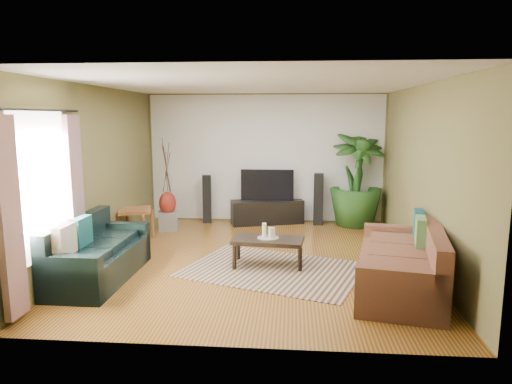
# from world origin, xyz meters

# --- Properties ---
(floor) EXTENTS (5.50, 5.50, 0.00)m
(floor) POSITION_xyz_m (0.00, 0.00, 0.00)
(floor) COLOR #966426
(floor) RESTS_ON ground
(ceiling) EXTENTS (5.50, 5.50, 0.00)m
(ceiling) POSITION_xyz_m (0.00, 0.00, 2.70)
(ceiling) COLOR white
(ceiling) RESTS_ON ground
(wall_back) EXTENTS (5.00, 0.00, 5.00)m
(wall_back) POSITION_xyz_m (0.00, 2.75, 1.35)
(wall_back) COLOR brown
(wall_back) RESTS_ON ground
(wall_front) EXTENTS (5.00, 0.00, 5.00)m
(wall_front) POSITION_xyz_m (0.00, -2.75, 1.35)
(wall_front) COLOR brown
(wall_front) RESTS_ON ground
(wall_left) EXTENTS (0.00, 5.50, 5.50)m
(wall_left) POSITION_xyz_m (-2.50, 0.00, 1.35)
(wall_left) COLOR brown
(wall_left) RESTS_ON ground
(wall_right) EXTENTS (0.00, 5.50, 5.50)m
(wall_right) POSITION_xyz_m (2.50, 0.00, 1.35)
(wall_right) COLOR brown
(wall_right) RESTS_ON ground
(backwall_panel) EXTENTS (4.90, 0.00, 4.90)m
(backwall_panel) POSITION_xyz_m (0.00, 2.74, 1.35)
(backwall_panel) COLOR white
(backwall_panel) RESTS_ON ground
(window_pane) EXTENTS (0.00, 1.80, 1.80)m
(window_pane) POSITION_xyz_m (-2.48, -1.60, 1.40)
(window_pane) COLOR white
(window_pane) RESTS_ON ground
(curtain_near) EXTENTS (0.08, 0.35, 2.20)m
(curtain_near) POSITION_xyz_m (-2.43, -2.35, 1.15)
(curtain_near) COLOR gray
(curtain_near) RESTS_ON ground
(curtain_far) EXTENTS (0.08, 0.35, 2.20)m
(curtain_far) POSITION_xyz_m (-2.43, -0.85, 1.15)
(curtain_far) COLOR gray
(curtain_far) RESTS_ON ground
(curtain_rod) EXTENTS (0.03, 1.90, 0.03)m
(curtain_rod) POSITION_xyz_m (-2.43, -1.60, 2.30)
(curtain_rod) COLOR black
(curtain_rod) RESTS_ON ground
(sofa_left) EXTENTS (0.83, 1.90, 0.85)m
(sofa_left) POSITION_xyz_m (-2.07, -1.00, 0.42)
(sofa_left) COLOR black
(sofa_left) RESTS_ON floor
(sofa_right) EXTENTS (1.41, 2.37, 0.85)m
(sofa_right) POSITION_xyz_m (1.97, -1.04, 0.42)
(sofa_right) COLOR brown
(sofa_right) RESTS_ON floor
(area_rug) EXTENTS (2.90, 2.47, 0.01)m
(area_rug) POSITION_xyz_m (0.30, -0.45, 0.01)
(area_rug) COLOR tan
(area_rug) RESTS_ON floor
(coffee_table) EXTENTS (1.09, 0.68, 0.42)m
(coffee_table) POSITION_xyz_m (0.22, -0.25, 0.21)
(coffee_table) COLOR black
(coffee_table) RESTS_ON floor
(candle_tray) EXTENTS (0.32, 0.32, 0.01)m
(candle_tray) POSITION_xyz_m (0.22, -0.25, 0.43)
(candle_tray) COLOR gray
(candle_tray) RESTS_ON coffee_table
(candle_tall) EXTENTS (0.07, 0.07, 0.21)m
(candle_tall) POSITION_xyz_m (0.16, -0.22, 0.54)
(candle_tall) COLOR white
(candle_tall) RESTS_ON candle_tray
(candle_mid) EXTENTS (0.07, 0.07, 0.16)m
(candle_mid) POSITION_xyz_m (0.26, -0.29, 0.52)
(candle_mid) COLOR #EFEACA
(candle_mid) RESTS_ON candle_tray
(candle_short) EXTENTS (0.07, 0.07, 0.13)m
(candle_short) POSITION_xyz_m (0.29, -0.19, 0.51)
(candle_short) COLOR beige
(candle_short) RESTS_ON candle_tray
(tv_stand) EXTENTS (1.56, 0.85, 0.50)m
(tv_stand) POSITION_xyz_m (0.05, 2.50, 0.25)
(tv_stand) COLOR black
(tv_stand) RESTS_ON floor
(television) EXTENTS (1.09, 0.06, 0.65)m
(television) POSITION_xyz_m (0.05, 2.50, 0.82)
(television) COLOR black
(television) RESTS_ON tv_stand
(speaker_left) EXTENTS (0.22, 0.23, 1.01)m
(speaker_left) POSITION_xyz_m (-1.23, 2.50, 0.50)
(speaker_left) COLOR black
(speaker_left) RESTS_ON floor
(speaker_right) EXTENTS (0.21, 0.23, 1.07)m
(speaker_right) POSITION_xyz_m (1.11, 2.50, 0.53)
(speaker_right) COLOR black
(speaker_right) RESTS_ON floor
(potted_plant) EXTENTS (1.27, 1.27, 1.92)m
(potted_plant) POSITION_xyz_m (1.87, 2.50, 0.96)
(potted_plant) COLOR #1D4316
(potted_plant) RESTS_ON floor
(plant_pot) EXTENTS (0.35, 0.35, 0.28)m
(plant_pot) POSITION_xyz_m (1.87, 2.50, 0.14)
(plant_pot) COLOR black
(plant_pot) RESTS_ON floor
(pedestal) EXTENTS (0.45, 0.45, 0.36)m
(pedestal) POSITION_xyz_m (-1.88, 1.81, 0.18)
(pedestal) COLOR gray
(pedestal) RESTS_ON floor
(vase) EXTENTS (0.33, 0.33, 0.47)m
(vase) POSITION_xyz_m (-1.88, 1.81, 0.53)
(vase) COLOR maroon
(vase) RESTS_ON pedestal
(side_table) EXTENTS (0.69, 0.69, 0.59)m
(side_table) POSITION_xyz_m (-2.25, 0.97, 0.29)
(side_table) COLOR brown
(side_table) RESTS_ON floor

